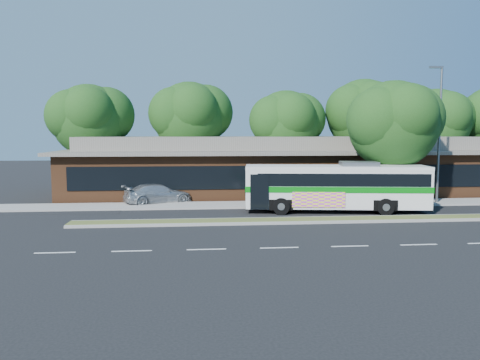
% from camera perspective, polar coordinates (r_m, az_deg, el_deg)
% --- Properties ---
extents(ground, '(120.00, 120.00, 0.00)m').
position_cam_1_polar(ground, '(24.99, 9.63, -5.24)').
color(ground, black).
rests_on(ground, ground).
extents(median_strip, '(26.00, 1.10, 0.15)m').
position_cam_1_polar(median_strip, '(25.55, 9.29, -4.82)').
color(median_strip, '#405223').
rests_on(median_strip, ground).
extents(sidewalk, '(44.00, 2.60, 0.12)m').
position_cam_1_polar(sidewalk, '(31.12, 6.63, -2.92)').
color(sidewalk, gray).
rests_on(sidewalk, ground).
extents(parking_lot, '(14.00, 12.00, 0.01)m').
position_cam_1_polar(parking_lot, '(36.00, -24.06, -2.30)').
color(parking_lot, black).
rests_on(parking_lot, ground).
extents(plaza_building, '(33.20, 11.20, 4.45)m').
position_cam_1_polar(plaza_building, '(37.34, 4.61, 1.73)').
color(plaza_building, brown).
rests_on(plaza_building, ground).
extents(lamp_post, '(0.93, 0.18, 9.07)m').
position_cam_1_polar(lamp_post, '(33.69, 23.09, 5.58)').
color(lamp_post, slate).
rests_on(lamp_post, ground).
extents(tree_bg_a, '(6.47, 5.80, 8.63)m').
position_cam_1_polar(tree_bg_a, '(39.74, -17.29, 7.13)').
color(tree_bg_a, black).
rests_on(tree_bg_a, ground).
extents(tree_bg_b, '(6.69, 6.00, 9.00)m').
position_cam_1_polar(tree_bg_b, '(39.89, -5.55, 7.75)').
color(tree_bg_b, black).
rests_on(tree_bg_b, ground).
extents(tree_bg_c, '(6.24, 5.60, 8.26)m').
position_cam_1_polar(tree_bg_c, '(39.62, 6.14, 6.96)').
color(tree_bg_c, black).
rests_on(tree_bg_c, ground).
extents(tree_bg_d, '(6.91, 6.20, 9.37)m').
position_cam_1_polar(tree_bg_d, '(42.55, 15.31, 7.82)').
color(tree_bg_d, black).
rests_on(tree_bg_d, ground).
extents(tree_bg_e, '(6.47, 5.80, 8.50)m').
position_cam_1_polar(tree_bg_e, '(44.05, 23.09, 6.61)').
color(tree_bg_e, black).
rests_on(tree_bg_e, ground).
extents(transit_bus, '(11.02, 3.72, 3.04)m').
position_cam_1_polar(transit_bus, '(28.58, 11.70, -0.48)').
color(transit_bus, silver).
rests_on(transit_bus, ground).
extents(sedan, '(4.96, 3.47, 1.33)m').
position_cam_1_polar(sedan, '(31.89, -9.94, -1.66)').
color(sedan, '#B4B8BB').
rests_on(sedan, ground).
extents(sidewalk_tree, '(6.28, 5.63, 8.06)m').
position_cam_1_polar(sidewalk_tree, '(31.86, 18.74, 6.61)').
color(sidewalk_tree, black).
rests_on(sidewalk_tree, ground).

